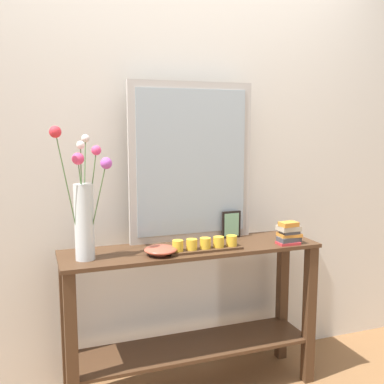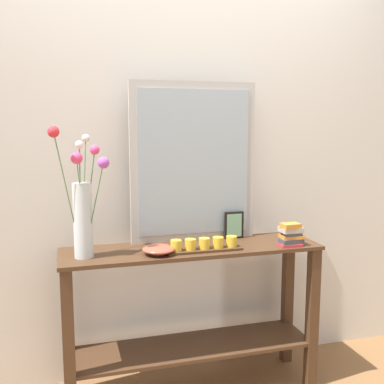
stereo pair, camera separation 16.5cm
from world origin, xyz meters
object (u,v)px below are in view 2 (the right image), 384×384
Objects in this scene: tall_vase_left at (83,208)px; decorative_bowl at (159,249)px; mirror_leaning at (194,162)px; console_table at (192,303)px; book_stack at (291,235)px; picture_frame_small at (234,225)px; candle_tray at (204,245)px.

decorative_bowl is at bearing -7.38° from tall_vase_left.
mirror_leaning is 0.53m from decorative_bowl.
book_stack is at bearing -12.95° from console_table.
mirror_leaning reaches higher than picture_frame_small.
candle_tray reaches higher than decorative_bowl.
console_table is at bearing 167.05° from book_stack.
mirror_leaning is 2.22× the size of candle_tray.
tall_vase_left reaches higher than candle_tray.
mirror_leaning is 6.36× the size of book_stack.
candle_tray is 0.32m from picture_frame_small.
candle_tray is at bearing -4.61° from tall_vase_left.
tall_vase_left is (-0.56, -0.04, 0.55)m from console_table.
book_stack is at bearing -44.53° from picture_frame_small.
mirror_leaning is 0.47m from candle_tray.
mirror_leaning is at bearing 70.67° from console_table.
picture_frame_small is (0.83, 0.15, -0.17)m from tall_vase_left.
mirror_leaning is at bearing 170.60° from picture_frame_small.
tall_vase_left is 1.62× the size of candle_tray.
decorative_bowl is (-0.20, -0.09, 0.33)m from console_table.
candle_tray is (0.04, -0.09, 0.34)m from console_table.
candle_tray is 2.39× the size of decorative_bowl.
picture_frame_small is 0.52m from decorative_bowl.
tall_vase_left is 4.64× the size of book_stack.
console_table is 0.35m from candle_tray.
picture_frame_small is 0.94× the size of decorative_bowl.
picture_frame_small reaches higher than candle_tray.
tall_vase_left reaches higher than book_stack.
decorative_bowl reaches higher than console_table.
tall_vase_left is at bearing 175.87° from book_stack.
book_stack is at bearing -4.13° from tall_vase_left.
decorative_bowl is (0.36, -0.05, -0.22)m from tall_vase_left.
candle_tray reaches higher than console_table.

